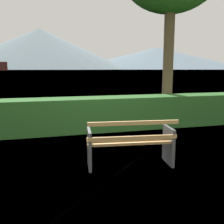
% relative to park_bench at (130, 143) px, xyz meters
% --- Properties ---
extents(ground_plane, '(1400.00, 1400.00, 0.00)m').
position_rel_park_bench_xyz_m(ground_plane, '(0.01, 0.06, -0.42)').
color(ground_plane, '#4C6B33').
extents(water_surface, '(620.00, 620.00, 0.00)m').
position_rel_park_bench_xyz_m(water_surface, '(0.01, 307.09, -0.42)').
color(water_surface, '#6B8EA3').
rests_on(water_surface, ground_plane).
extents(park_bench, '(1.57, 0.75, 0.87)m').
position_rel_park_bench_xyz_m(park_bench, '(0.00, 0.00, 0.00)').
color(park_bench, tan).
rests_on(park_bench, ground_plane).
extents(hedge_row, '(13.50, 0.87, 0.92)m').
position_rel_park_bench_xyz_m(hedge_row, '(0.01, 2.84, 0.04)').
color(hedge_row, '#285B23').
rests_on(hedge_row, ground_plane).
extents(distant_hills, '(891.49, 446.18, 83.31)m').
position_rel_park_bench_xyz_m(distant_hills, '(55.77, 579.55, 33.08)').
color(distant_hills, gray).
rests_on(distant_hills, ground_plane).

